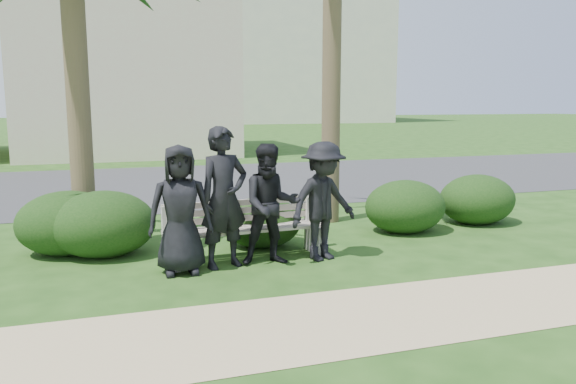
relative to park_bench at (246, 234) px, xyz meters
name	(u,v)px	position (x,y,z in m)	size (l,w,h in m)	color
ground	(276,269)	(0.24, -0.58, -0.34)	(160.00, 160.00, 0.00)	#1D3F12
footpath	(330,321)	(0.24, -2.38, -0.34)	(30.00, 1.60, 0.01)	tan
asphalt_street	(187,183)	(0.24, 7.42, -0.34)	(160.00, 8.00, 0.01)	#2D2D30
stucco_bldg_right	(125,63)	(-0.76, 17.42, 3.32)	(8.40, 8.40, 7.30)	beige
park_bench	(246,234)	(0.00, 0.00, 0.00)	(2.18, 0.62, 0.75)	#AC9E90
man_a	(180,210)	(-0.91, -0.37, 0.45)	(0.77, 0.50, 1.58)	black
man_b	(224,198)	(-0.35, -0.27, 0.55)	(0.65, 0.43, 1.78)	black
man_c	(271,205)	(0.24, -0.33, 0.44)	(0.76, 0.59, 1.56)	black
man_d	(323,201)	(0.96, -0.35, 0.45)	(1.02, 0.58, 1.57)	black
hedge_a	(68,221)	(-2.27, 1.05, 0.11)	(1.38, 1.14, 0.90)	black
hedge_b	(103,222)	(-1.81, 0.79, 0.12)	(1.41, 1.16, 0.92)	black
hedge_d	(262,221)	(0.39, 0.60, 0.03)	(1.15, 0.95, 0.75)	black
hedge_e	(405,205)	(2.83, 0.77, 0.09)	(1.33, 1.10, 0.87)	black
hedge_f	(477,198)	(4.35, 0.97, 0.10)	(1.34, 1.11, 0.87)	black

